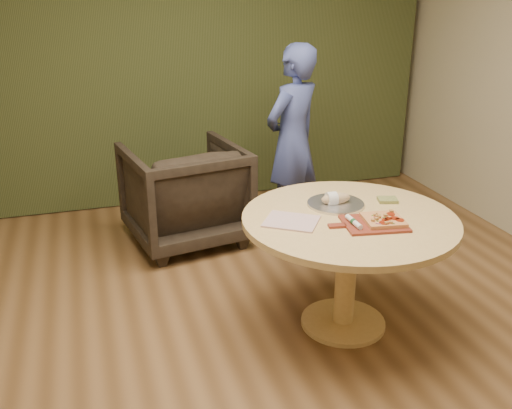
{
  "coord_description": "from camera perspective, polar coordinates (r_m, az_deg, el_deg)",
  "views": [
    {
      "loc": [
        -0.97,
        -2.52,
        2.06
      ],
      "look_at": [
        -0.1,
        0.25,
        0.92
      ],
      "focal_mm": 40.0,
      "sensor_mm": 36.0,
      "label": 1
    }
  ],
  "objects": [
    {
      "name": "flatbread_pizza",
      "position": [
        3.36,
        12.64,
        -1.49
      ],
      "size": [
        0.25,
        0.25,
        0.04
      ],
      "rotation": [
        0.0,
        0.0,
        -0.16
      ],
      "color": "tan",
      "rests_on": "pizza_paddle"
    },
    {
      "name": "armchair",
      "position": [
        4.74,
        -7.16,
        1.57
      ],
      "size": [
        1.03,
        0.98,
        0.92
      ],
      "primitive_type": "imported",
      "rotation": [
        0.0,
        0.0,
        3.31
      ],
      "color": "black",
      "rests_on": "ground"
    },
    {
      "name": "bread_roll",
      "position": [
        3.59,
        7.86,
        0.59
      ],
      "size": [
        0.19,
        0.09,
        0.09
      ],
      "color": "tan",
      "rests_on": "serving_tray"
    },
    {
      "name": "serving_tray",
      "position": [
        3.6,
        7.96,
        0.07
      ],
      "size": [
        0.36,
        0.36,
        0.02
      ],
      "color": "silver",
      "rests_on": "pedestal_table"
    },
    {
      "name": "person_standing",
      "position": [
        4.82,
        3.67,
        6.33
      ],
      "size": [
        0.7,
        0.63,
        1.61
      ],
      "primitive_type": "imported",
      "rotation": [
        0.0,
        0.0,
        3.68
      ],
      "color": "#404E93",
      "rests_on": "ground"
    },
    {
      "name": "curtain",
      "position": [
        5.55,
        -7.34,
        14.45
      ],
      "size": [
        4.8,
        0.14,
        2.78
      ],
      "primitive_type": "cube",
      "color": "#2E3618",
      "rests_on": "ground"
    },
    {
      "name": "cutlery_roll",
      "position": [
        3.29,
        9.75,
        -1.71
      ],
      "size": [
        0.03,
        0.2,
        0.03
      ],
      "rotation": [
        0.0,
        0.0,
        -0.01
      ],
      "color": "silver",
      "rests_on": "pizza_paddle"
    },
    {
      "name": "pedestal_table",
      "position": [
        3.5,
        9.21,
        -3.32
      ],
      "size": [
        1.29,
        1.29,
        0.75
      ],
      "rotation": [
        0.0,
        0.0,
        -0.09
      ],
      "color": "#DEB771",
      "rests_on": "ground"
    },
    {
      "name": "room_shell",
      "position": [
        2.78,
        3.62,
        7.71
      ],
      "size": [
        5.04,
        6.04,
        2.84
      ],
      "color": "brown",
      "rests_on": "ground"
    },
    {
      "name": "newspaper",
      "position": [
        3.32,
        3.55,
        -1.69
      ],
      "size": [
        0.39,
        0.38,
        0.01
      ],
      "primitive_type": "cube",
      "rotation": [
        0.0,
        0.0,
        -0.61
      ],
      "color": "white",
      "rests_on": "pedestal_table"
    },
    {
      "name": "pizza_paddle",
      "position": [
        3.35,
        11.55,
        -1.9
      ],
      "size": [
        0.47,
        0.33,
        0.01
      ],
      "rotation": [
        0.0,
        0.0,
        -0.16
      ],
      "color": "maroon",
      "rests_on": "pedestal_table"
    },
    {
      "name": "green_packet",
      "position": [
        3.72,
        13.03,
        0.45
      ],
      "size": [
        0.14,
        0.13,
        0.02
      ],
      "primitive_type": "cube",
      "rotation": [
        0.0,
        0.0,
        -0.29
      ],
      "color": "#59622C",
      "rests_on": "pedestal_table"
    }
  ]
}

